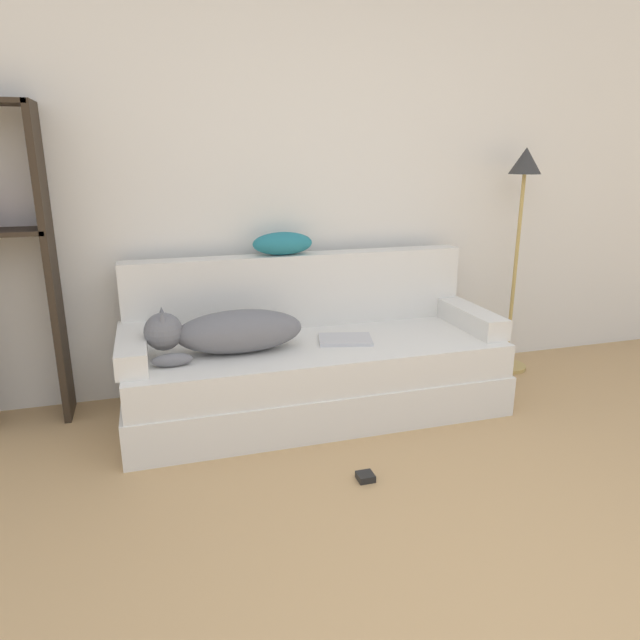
{
  "coord_description": "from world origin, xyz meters",
  "views": [
    {
      "loc": [
        -0.98,
        -0.81,
        1.43
      ],
      "look_at": [
        -0.13,
        2.0,
        0.57
      ],
      "focal_mm": 32.0,
      "sensor_mm": 36.0,
      "label": 1
    }
  ],
  "objects": [
    {
      "name": "floor_lamp",
      "position": [
        1.32,
        2.36,
        1.07
      ],
      "size": [
        0.27,
        0.27,
        1.47
      ],
      "color": "tan",
      "rests_on": "ground_plane"
    },
    {
      "name": "power_adapter",
      "position": [
        -0.13,
        1.31,
        0.02
      ],
      "size": [
        0.07,
        0.07,
        0.03
      ],
      "color": "black",
      "rests_on": "ground_plane"
    },
    {
      "name": "couch_arm_right",
      "position": [
        0.84,
        2.09,
        0.48
      ],
      "size": [
        0.15,
        0.63,
        0.12
      ],
      "color": "silver",
      "rests_on": "couch"
    },
    {
      "name": "dog",
      "position": [
        -0.63,
        2.04,
        0.54
      ],
      "size": [
        0.82,
        0.3,
        0.26
      ],
      "color": "slate",
      "rests_on": "couch"
    },
    {
      "name": "couch",
      "position": [
        -0.13,
        2.1,
        0.21
      ],
      "size": [
        2.1,
        0.82,
        0.42
      ],
      "color": "silver",
      "rests_on": "ground_plane"
    },
    {
      "name": "throw_pillow",
      "position": [
        -0.23,
        2.43,
        0.92
      ],
      "size": [
        0.36,
        0.17,
        0.13
      ],
      "color": "teal",
      "rests_on": "couch_backrest"
    },
    {
      "name": "laptop",
      "position": [
        0.03,
        2.05,
        0.43
      ],
      "size": [
        0.33,
        0.27,
        0.02
      ],
      "rotation": [
        0.0,
        0.0,
        -0.25
      ],
      "color": "#B7B7BC",
      "rests_on": "couch"
    },
    {
      "name": "wall_back",
      "position": [
        0.0,
        2.63,
        1.35
      ],
      "size": [
        7.09,
        0.06,
        2.7
      ],
      "color": "silver",
      "rests_on": "ground_plane"
    },
    {
      "name": "couch_arm_left",
      "position": [
        -1.11,
        2.09,
        0.48
      ],
      "size": [
        0.15,
        0.63,
        0.12
      ],
      "color": "silver",
      "rests_on": "couch"
    },
    {
      "name": "bookshelf",
      "position": [
        -1.71,
        2.45,
        0.94
      ],
      "size": [
        0.46,
        0.26,
        1.68
      ],
      "color": "#2D2319",
      "rests_on": "ground_plane"
    },
    {
      "name": "couch_backrest",
      "position": [
        -0.13,
        2.43,
        0.64
      ],
      "size": [
        2.06,
        0.15,
        0.44
      ],
      "color": "silver",
      "rests_on": "couch"
    }
  ]
}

